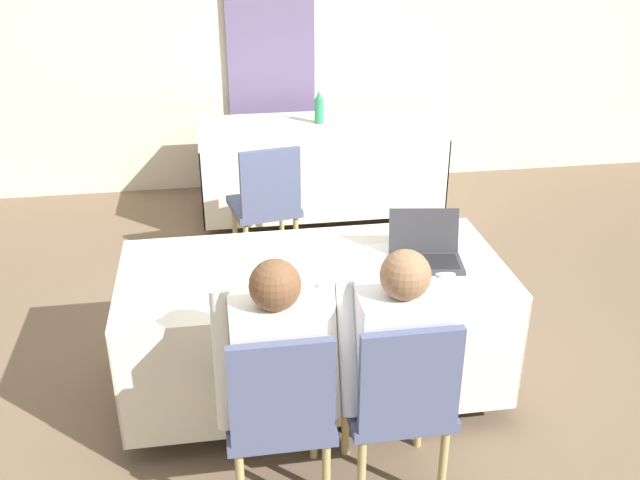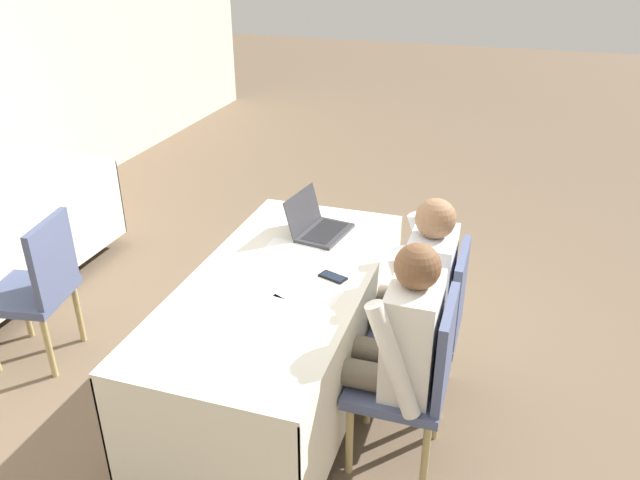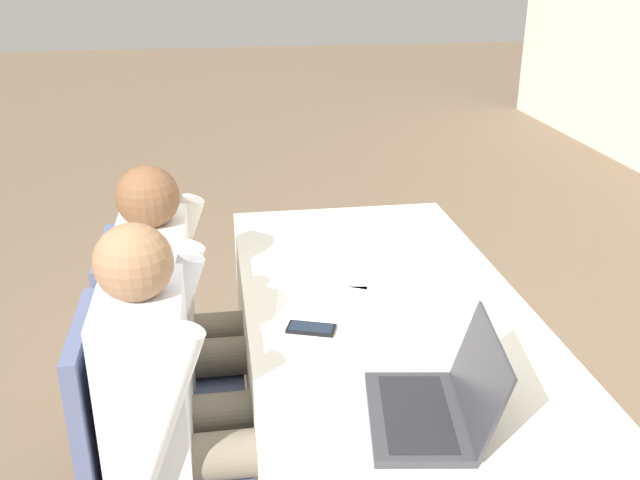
# 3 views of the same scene
# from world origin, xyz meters

# --- Properties ---
(conference_table_near) EXTENTS (1.88, 0.89, 0.74)m
(conference_table_near) POSITION_xyz_m (0.00, 0.00, 0.57)
(conference_table_near) COLOR silver
(conference_table_near) RESTS_ON ground_plane
(laptop) EXTENTS (0.39, 0.34, 0.23)m
(laptop) POSITION_xyz_m (0.56, -0.03, 0.79)
(laptop) COLOR #333338
(laptop) RESTS_ON conference_table_near
(cell_phone) EXTENTS (0.11, 0.16, 0.01)m
(cell_phone) POSITION_xyz_m (0.09, -0.26, 0.75)
(cell_phone) COLOR black
(cell_phone) RESTS_ON conference_table_near
(paper_beside_laptop) EXTENTS (0.32, 0.36, 0.00)m
(paper_beside_laptop) POSITION_xyz_m (-0.29, -0.09, 0.74)
(paper_beside_laptop) COLOR white
(paper_beside_laptop) RESTS_ON conference_table_near
(paper_centre_table) EXTENTS (0.25, 0.32, 0.00)m
(paper_centre_table) POSITION_xyz_m (-0.09, -0.19, 0.74)
(paper_centre_table) COLOR white
(paper_centre_table) RESTS_ON conference_table_near
(paper_left_edge) EXTENTS (0.22, 0.30, 0.00)m
(paper_left_edge) POSITION_xyz_m (0.31, 0.05, 0.74)
(paper_left_edge) COLOR white
(paper_left_edge) RESTS_ON conference_table_near
(chair_near_left) EXTENTS (0.44, 0.44, 0.91)m
(chair_near_left) POSITION_xyz_m (-0.25, -0.75, 0.50)
(chair_near_left) COLOR tan
(chair_near_left) RESTS_ON ground_plane
(chair_near_right) EXTENTS (0.44, 0.44, 0.91)m
(chair_near_right) POSITION_xyz_m (0.25, -0.75, 0.50)
(chair_near_right) COLOR tan
(chair_near_right) RESTS_ON ground_plane
(person_checkered_shirt) EXTENTS (0.50, 0.52, 1.17)m
(person_checkered_shirt) POSITION_xyz_m (-0.25, -0.65, 0.66)
(person_checkered_shirt) COLOR #665B4C
(person_checkered_shirt) RESTS_ON ground_plane
(person_white_shirt) EXTENTS (0.50, 0.52, 1.17)m
(person_white_shirt) POSITION_xyz_m (0.25, -0.65, 0.66)
(person_white_shirt) COLOR #665B4C
(person_white_shirt) RESTS_ON ground_plane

